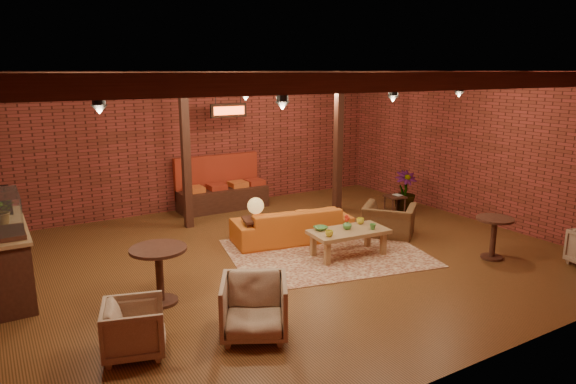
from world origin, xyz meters
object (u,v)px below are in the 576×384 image
coffee_table (348,233)px  side_table_book (395,197)px  plant_tall (407,152)px  armchair_b (254,304)px  round_table_right (494,231)px  armchair_right (389,215)px  sofa (292,224)px  side_table_lamp (256,210)px  round_table_left (159,266)px  armchair_a (134,326)px

coffee_table → side_table_book: (2.52, 1.55, -0.01)m
side_table_book → plant_tall: plant_tall is taller
armchair_b → round_table_right: 4.81m
armchair_right → side_table_book: (1.14, 1.08, -0.01)m
sofa → armchair_b: (-2.29, -2.87, 0.08)m
side_table_lamp → round_table_left: (-2.23, -1.37, -0.17)m
armchair_a → round_table_right: bearing=-74.5°
side_table_lamp → side_table_book: 3.75m
sofa → round_table_left: round_table_left is taller
coffee_table → armchair_a: 4.30m
round_table_left → armchair_b: size_ratio=1.00×
side_table_book → plant_tall: bearing=21.3°
armchair_b → plant_tall: 6.71m
armchair_right → round_table_right: (0.70, -1.89, 0.07)m
sofa → round_table_left: bearing=34.5°
coffee_table → plant_tall: bearing=30.1°
sofa → side_table_book: (2.94, 0.35, 0.09)m
side_table_lamp → armchair_right: bearing=-15.7°
armchair_a → coffee_table: bearing=-55.7°
armchair_a → side_table_book: 7.22m
round_table_left → armchair_right: armchair_right is taller
armchair_b → plant_tall: size_ratio=0.29×
armchair_b → round_table_right: armchair_b is taller
coffee_table → armchair_a: (-4.09, -1.33, -0.07)m
round_table_left → sofa: bearing=24.6°
coffee_table → armchair_b: (-2.71, -1.67, -0.01)m
sofa → armchair_right: (1.81, -0.73, 0.09)m
plant_tall → coffee_table: bearing=-149.9°
side_table_book → round_table_right: round_table_right is taller
armchair_right → plant_tall: bearing=-91.1°
side_table_lamp → coffee_table: bearing=-45.1°
armchair_a → armchair_right: bearing=-55.5°
sofa → armchair_a: bearing=44.6°
armchair_right → side_table_book: 1.57m
round_table_left → plant_tall: (6.42, 1.91, 0.84)m
armchair_a → plant_tall: (7.08, 3.07, 1.05)m
side_table_book → plant_tall: 1.10m
round_table_right → plant_tall: plant_tall is taller
round_table_left → armchair_b: (0.72, -1.50, -0.15)m
round_table_left → side_table_book: (5.95, 1.72, -0.14)m
side_table_lamp → plant_tall: bearing=7.3°
sofa → side_table_lamp: (-0.78, -0.00, 0.40)m
side_table_lamp → armchair_b: 3.26m
coffee_table → side_table_lamp: (-1.20, 1.20, 0.31)m
sofa → round_table_right: round_table_right is taller
armchair_a → armchair_b: (1.38, -0.33, 0.06)m
round_table_left → armchair_a: 1.35m
coffee_table → round_table_right: 2.52m
coffee_table → armchair_b: size_ratio=1.75×
plant_tall → side_table_lamp: bearing=-172.7°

